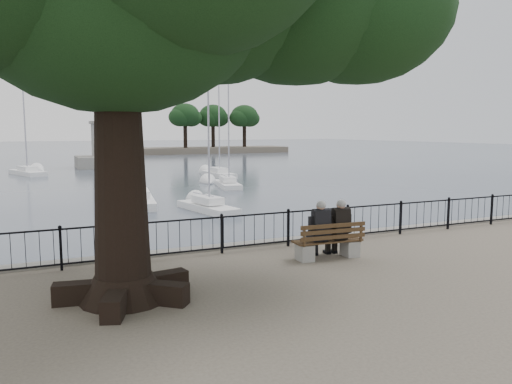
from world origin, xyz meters
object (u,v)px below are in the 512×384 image
bench (329,246)px  person_right (338,230)px  lion_monument (103,149)px  person_left (318,232)px

bench → person_right: 0.50m
person_right → lion_monument: lion_monument is taller
person_left → person_right: size_ratio=1.00×
person_left → lion_monument: bearing=88.9°
lion_monument → person_right: bearing=-90.4°
bench → person_left: (-0.25, 0.12, 0.37)m
lion_monument → person_left: bearing=-91.1°
bench → lion_monument: size_ratio=0.21×
person_left → lion_monument: 48.97m
bench → person_right: person_right is taller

